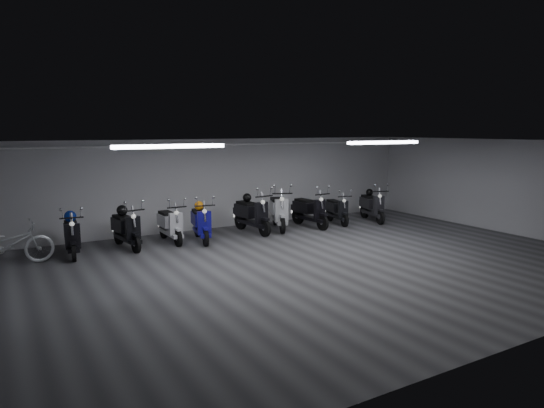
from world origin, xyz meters
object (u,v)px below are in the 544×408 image
scooter_2 (170,219)px  scooter_5 (252,209)px  helmet_4 (199,206)px  scooter_6 (279,205)px  helmet_3 (370,192)px  helmet_1 (70,216)px  helmet_2 (122,210)px  bicycle (8,240)px  scooter_1 (126,223)px  helmet_0 (247,198)px  scooter_8 (337,206)px  scooter_0 (71,230)px  scooter_9 (373,201)px  scooter_7 (310,205)px  scooter_4 (201,217)px

scooter_2 → scooter_5: bearing=-1.9°
scooter_5 → helmet_4: scooter_5 is taller
scooter_6 → helmet_3: 3.50m
helmet_1 → scooter_2: bearing=-1.0°
scooter_5 → helmet_2: 3.79m
scooter_2 → bicycle: scooter_2 is taller
scooter_1 → helmet_4: (2.04, 0.04, 0.29)m
scooter_1 → scooter_6: (4.73, 0.15, 0.07)m
scooter_2 → helmet_2: 1.30m
helmet_0 → helmet_2: size_ratio=0.93×
scooter_5 → scooter_6: (0.98, 0.08, 0.01)m
scooter_8 → scooter_2: bearing=-171.1°
scooter_0 → scooter_2: size_ratio=0.99×
helmet_0 → bicycle: bearing=-174.1°
scooter_8 → scooter_9: (1.32, -0.23, 0.07)m
scooter_1 → scooter_2: (1.22, 0.11, -0.02)m
scooter_2 → scooter_6: bearing=-0.4°
scooter_1 → scooter_9: (8.14, -0.32, 0.00)m
scooter_0 → scooter_6: size_ratio=0.87×
scooter_0 → scooter_1: size_ratio=0.96×
scooter_7 → scooter_9: bearing=-10.1°
helmet_0 → scooter_7: bearing=-11.9°
scooter_2 → scooter_5: scooter_5 is taller
scooter_4 → scooter_7: size_ratio=0.98×
bicycle → helmet_4: bicycle is taller
scooter_5 → helmet_3: (4.47, -0.15, 0.23)m
helmet_2 → bicycle: bearing=-168.0°
helmet_1 → helmet_4: helmet_4 is taller
helmet_1 → helmet_2: size_ratio=1.02×
scooter_1 → helmet_0: 3.75m
scooter_0 → scooter_9: size_ratio=0.96×
helmet_0 → scooter_9: bearing=-8.6°
helmet_0 → scooter_4: bearing=-162.1°
scooter_8 → helmet_0: scooter_8 is taller
bicycle → scooter_9: bearing=-94.3°
scooter_5 → helmet_0: bearing=90.0°
scooter_4 → bicycle: bearing=-167.8°
scooter_8 → scooter_9: size_ratio=0.90×
scooter_9 → scooter_1: bearing=-166.2°
scooter_4 → scooter_5: (1.75, 0.28, 0.05)m
scooter_6 → scooter_8: size_ratio=1.23×
scooter_2 → scooter_9: bearing=-4.6°
scooter_2 → helmet_1: 2.56m
scooter_5 → scooter_8: size_ratio=1.20×
helmet_0 → scooter_5: bearing=-84.3°
scooter_9 → helmet_2: 8.20m
scooter_8 → helmet_0: size_ratio=6.15×
scooter_7 → helmet_4: scooter_7 is taller
scooter_1 → scooter_8: size_ratio=1.11×
scooter_4 → scooter_5: 1.77m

